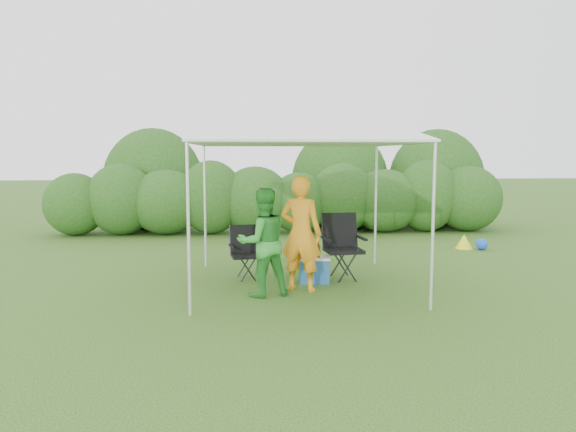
{
  "coord_description": "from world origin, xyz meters",
  "views": [
    {
      "loc": [
        -0.85,
        -7.72,
        1.96
      ],
      "look_at": [
        -0.19,
        0.4,
        1.05
      ],
      "focal_mm": 35.0,
      "sensor_mm": 36.0,
      "label": 1
    }
  ],
  "objects": [
    {
      "name": "chair_right",
      "position": [
        0.71,
        0.93,
        0.58
      ],
      "size": [
        0.68,
        0.62,
        1.02
      ],
      "rotation": [
        0.0,
        0.0,
        0.09
      ],
      "color": "black",
      "rests_on": "ground"
    },
    {
      "name": "hedge",
      "position": [
        0.14,
        6.0,
        0.83
      ],
      "size": [
        11.3,
        1.53,
        1.8
      ],
      "color": "#29561A",
      "rests_on": "ground"
    },
    {
      "name": "lawn_toy",
      "position": [
        3.79,
        3.36,
        0.14
      ],
      "size": [
        0.59,
        0.49,
        0.3
      ],
      "color": "yellow",
      "rests_on": "ground"
    },
    {
      "name": "ground",
      "position": [
        0.0,
        0.0,
        0.0
      ],
      "size": [
        70.0,
        70.0,
        0.0
      ],
      "primitive_type": "plane",
      "color": "#3C6420"
    },
    {
      "name": "bottle",
      "position": [
        0.29,
        0.59,
        0.51
      ],
      "size": [
        0.06,
        0.06,
        0.23
      ],
      "primitive_type": "cylinder",
      "color": "#592D0C",
      "rests_on": "cooler"
    },
    {
      "name": "man",
      "position": [
        -0.03,
        0.14,
        0.83
      ],
      "size": [
        0.72,
        0.62,
        1.66
      ],
      "primitive_type": "imported",
      "rotation": [
        0.0,
        0.0,
        2.7
      ],
      "color": "orange",
      "rests_on": "ground"
    },
    {
      "name": "canopy",
      "position": [
        0.0,
        0.5,
        2.46
      ],
      "size": [
        3.1,
        3.1,
        2.83
      ],
      "color": "silver",
      "rests_on": "ground"
    },
    {
      "name": "chair_left",
      "position": [
        -0.81,
        1.03,
        0.47
      ],
      "size": [
        0.57,
        0.52,
        0.83
      ],
      "rotation": [
        0.0,
        0.0,
        0.14
      ],
      "color": "black",
      "rests_on": "ground"
    },
    {
      "name": "cooler",
      "position": [
        0.23,
        0.63,
        0.2
      ],
      "size": [
        0.48,
        0.36,
        0.39
      ],
      "rotation": [
        0.0,
        0.0,
        -0.05
      ],
      "color": "#22589E",
      "rests_on": "ground"
    },
    {
      "name": "woman",
      "position": [
        -0.58,
        -0.11,
        0.75
      ],
      "size": [
        0.86,
        0.75,
        1.5
      ],
      "primitive_type": "imported",
      "rotation": [
        0.0,
        0.0,
        3.42
      ],
      "color": "green",
      "rests_on": "ground"
    }
  ]
}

